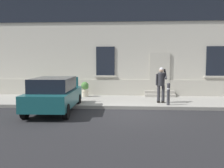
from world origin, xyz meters
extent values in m
plane|color=#232326|center=(0.00, 0.00, 0.00)|extent=(80.00, 80.00, 0.00)
cube|color=#99968E|center=(0.00, 2.80, 0.07)|extent=(24.00, 3.60, 0.15)
cube|color=gray|center=(0.00, 0.94, 0.07)|extent=(24.00, 0.12, 0.15)
cube|color=beige|center=(0.00, 5.30, 3.75)|extent=(24.00, 1.40, 7.50)
cube|color=#BCB7A8|center=(0.00, 4.58, 0.55)|extent=(24.00, 0.08, 1.10)
cube|color=#1E472D|center=(1.95, 4.57, 1.52)|extent=(1.00, 0.08, 2.10)
cube|color=#BCB7A8|center=(1.95, 4.55, 1.57)|extent=(1.16, 0.06, 2.24)
cube|color=black|center=(-1.25, 4.57, 2.20)|extent=(1.10, 0.06, 1.70)
cube|color=#BCB7A8|center=(-1.25, 4.54, 1.30)|extent=(1.30, 0.12, 0.10)
cube|color=black|center=(5.15, 4.57, 2.20)|extent=(1.10, 0.06, 1.70)
cube|color=#BCB7A8|center=(5.15, 4.54, 1.30)|extent=(1.30, 0.12, 0.10)
cube|color=black|center=(0.00, 4.57, 5.20)|extent=(16.80, 0.06, 1.40)
cube|color=#9E998E|center=(1.95, 4.12, 0.23)|extent=(1.72, 0.32, 0.16)
cube|color=#9E998E|center=(1.95, 4.44, 0.31)|extent=(1.72, 0.32, 0.32)
cube|color=#165156|center=(-3.02, 0.09, 0.62)|extent=(1.90, 4.06, 0.64)
cube|color=black|center=(-3.02, -0.06, 1.22)|extent=(1.63, 2.46, 0.56)
cube|color=black|center=(-3.10, 2.10, 0.40)|extent=(1.67, 0.16, 0.20)
cube|color=yellow|center=(-3.10, 2.10, 0.58)|extent=(0.52, 0.04, 0.12)
cube|color=#B21414|center=(-3.86, 2.07, 0.84)|extent=(0.16, 0.05, 0.18)
cube|color=#B21414|center=(-2.35, 2.13, 0.84)|extent=(0.16, 0.05, 0.18)
cube|color=#165156|center=(-3.09, 1.84, 1.12)|extent=(1.49, 0.12, 0.60)
cylinder|color=black|center=(-3.76, -1.34, 0.30)|extent=(0.22, 0.61, 0.60)
cylinder|color=black|center=(-2.18, -1.28, 0.30)|extent=(0.22, 0.61, 0.60)
cylinder|color=black|center=(-3.87, 1.46, 0.30)|extent=(0.22, 0.61, 0.60)
cylinder|color=black|center=(-2.28, 1.52, 0.30)|extent=(0.22, 0.61, 0.60)
cylinder|color=#333338|center=(2.02, 1.35, 0.62)|extent=(0.14, 0.14, 0.95)
sphere|color=#333338|center=(2.02, 1.35, 1.12)|extent=(0.15, 0.15, 0.15)
cylinder|color=silver|center=(2.02, 1.35, 0.92)|extent=(0.15, 0.15, 0.06)
cylinder|color=#2D2D33|center=(1.63, 2.00, 0.60)|extent=(0.15, 0.15, 0.82)
cube|color=black|center=(1.63, 2.06, 0.20)|extent=(0.12, 0.28, 0.10)
cylinder|color=#2D2D33|center=(1.85, 2.00, 0.60)|extent=(0.15, 0.15, 0.82)
cube|color=black|center=(1.85, 2.06, 0.20)|extent=(0.12, 0.28, 0.10)
cylinder|color=#2D2D33|center=(1.74, 1.95, 1.32)|extent=(0.34, 0.42, 0.66)
sphere|color=tan|center=(1.74, 1.89, 1.76)|extent=(0.22, 0.22, 0.22)
sphere|color=silver|center=(1.74, 1.89, 1.79)|extent=(0.21, 0.21, 0.21)
cylinder|color=#2D2D33|center=(1.52, 1.92, 1.30)|extent=(0.09, 0.17, 0.57)
cylinder|color=#2D2D33|center=(1.94, 1.92, 1.52)|extent=(0.09, 0.43, 0.41)
cube|color=black|center=(1.89, 1.87, 1.74)|extent=(0.07, 0.02, 0.15)
cylinder|color=#2D2D30|center=(-4.92, 4.13, 0.32)|extent=(0.40, 0.40, 0.34)
cylinder|color=#2D2D30|center=(-4.92, 4.13, 0.46)|extent=(0.44, 0.44, 0.05)
cylinder|color=#47331E|center=(-4.92, 4.13, 0.61)|extent=(0.04, 0.04, 0.24)
sphere|color=#4C843D|center=(-4.92, 4.13, 0.79)|extent=(0.44, 0.44, 0.44)
sphere|color=#4C843D|center=(-4.82, 4.08, 0.69)|extent=(0.24, 0.24, 0.24)
cylinder|color=beige|center=(-2.38, 3.93, 0.32)|extent=(0.40, 0.40, 0.34)
cylinder|color=beige|center=(-2.38, 3.93, 0.46)|extent=(0.44, 0.44, 0.05)
cylinder|color=#47331E|center=(-2.38, 3.93, 0.61)|extent=(0.04, 0.04, 0.24)
sphere|color=#4C843D|center=(-2.38, 3.93, 0.79)|extent=(0.44, 0.44, 0.44)
sphere|color=#4C843D|center=(-2.28, 3.88, 0.69)|extent=(0.24, 0.24, 0.24)
camera|label=1|loc=(0.27, -10.82, 2.21)|focal=41.65mm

